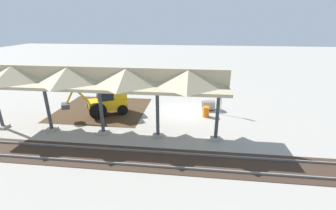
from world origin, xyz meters
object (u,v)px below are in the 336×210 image
(concrete_pipe, at_px, (208,104))
(traffic_barrel, at_px, (206,112))
(stop_sign, at_px, (222,94))
(backhoe, at_px, (106,101))

(concrete_pipe, xyz_separation_m, traffic_barrel, (0.28, 1.65, -0.08))
(concrete_pipe, distance_m, traffic_barrel, 1.68)
(concrete_pipe, height_order, traffic_barrel, concrete_pipe)
(stop_sign, xyz_separation_m, backhoe, (9.91, 1.18, -0.58))
(concrete_pipe, relative_size, traffic_barrel, 1.30)
(backhoe, bearing_deg, traffic_barrel, -176.64)
(stop_sign, distance_m, traffic_barrel, 2.03)
(traffic_barrel, bearing_deg, concrete_pipe, -99.76)
(backhoe, height_order, traffic_barrel, backhoe)
(concrete_pipe, bearing_deg, backhoe, 13.64)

